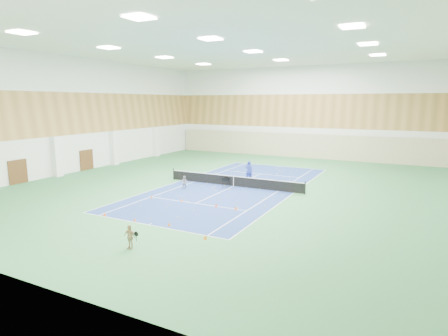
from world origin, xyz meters
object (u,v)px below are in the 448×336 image
object	(u,v)px
coach	(249,171)
tennis_net	(234,180)
child_court	(185,182)
child_apron	(130,237)
ball_cart	(226,182)

from	to	relation	value
coach	tennis_net	bearing A→B (deg)	80.88
child_court	child_apron	xyz separation A→B (m)	(4.81, -12.43, 0.06)
tennis_net	child_apron	distance (m)	15.32
child_court	ball_cart	xyz separation A→B (m)	(2.90, 2.02, -0.11)
child_court	ball_cart	distance (m)	3.54
coach	child_court	xyz separation A→B (m)	(-3.51, -5.69, -0.37)
tennis_net	child_court	world-z (taller)	child_court
tennis_net	ball_cart	bearing A→B (deg)	-115.82
coach	child_apron	bearing A→B (deg)	89.40
child_apron	ball_cart	distance (m)	14.58
coach	ball_cart	world-z (taller)	coach
tennis_net	child_apron	size ratio (longest dim) A/B	10.17
child_court	coach	bearing A→B (deg)	26.26
ball_cart	child_court	bearing A→B (deg)	-150.58
tennis_net	child_apron	bearing A→B (deg)	-84.30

